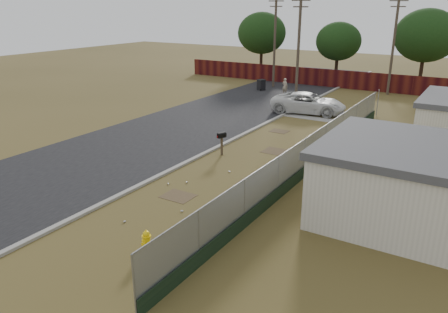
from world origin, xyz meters
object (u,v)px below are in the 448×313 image
Objects in this scene: pickup_truck at (308,103)px; trash_bin at (261,85)px; pedestrian at (285,86)px; fire_hydrant at (147,242)px; mailbox at (222,137)px.

pickup_truck is 10.09m from trash_bin.
pedestrian is (-4.57, 5.78, -0.01)m from pickup_truck.
pedestrian is 1.50× the size of trash_bin.
fire_hydrant is 0.15× the size of pickup_truck.
trash_bin is (-7.11, 18.90, -0.51)m from mailbox.
fire_hydrant is at bearing 112.49° from pedestrian.
pedestrian reaches higher than trash_bin.
fire_hydrant is 22.47m from pickup_truck.
fire_hydrant is at bearing -70.34° from trash_bin.
pedestrian is at bearing -17.55° from trash_bin.
mailbox is at bearing 107.85° from fire_hydrant.
mailbox is at bearing 166.56° from pickup_truck.
trash_bin is at bearing 36.78° from pickup_truck.
mailbox is 20.19m from trash_bin.
pickup_truck is (-2.83, 22.28, 0.39)m from fire_hydrant.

